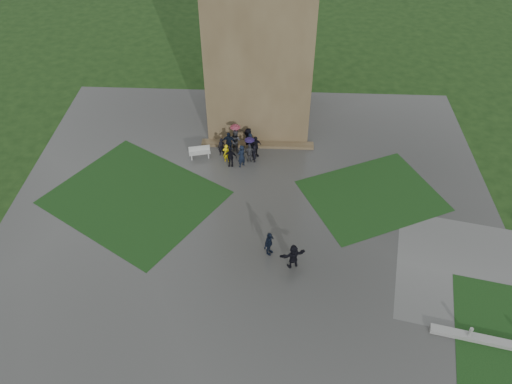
{
  "coord_description": "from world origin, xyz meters",
  "views": [
    {
      "loc": [
        1.41,
        -21.66,
        24.23
      ],
      "look_at": [
        0.21,
        3.69,
        1.2
      ],
      "focal_mm": 35.0,
      "sensor_mm": 36.0,
      "label": 1
    }
  ],
  "objects_px": {
    "tower": "(260,14)",
    "pedestrian_mid": "(269,244)",
    "bench": "(200,152)",
    "pedestrian_near": "(293,256)"
  },
  "relations": [
    {
      "from": "tower",
      "to": "bench",
      "type": "relative_size",
      "value": 10.48
    },
    {
      "from": "bench",
      "to": "pedestrian_mid",
      "type": "xyz_separation_m",
      "value": [
        5.66,
        -9.6,
        0.41
      ]
    },
    {
      "from": "tower",
      "to": "pedestrian_mid",
      "type": "distance_m",
      "value": 17.74
    },
    {
      "from": "tower",
      "to": "bench",
      "type": "distance_m",
      "value": 11.38
    },
    {
      "from": "tower",
      "to": "pedestrian_near",
      "type": "bearing_deg",
      "value": -80.67
    },
    {
      "from": "tower",
      "to": "pedestrian_mid",
      "type": "xyz_separation_m",
      "value": [
        1.23,
        -15.75,
        -8.08
      ]
    },
    {
      "from": "tower",
      "to": "pedestrian_mid",
      "type": "height_order",
      "value": "tower"
    },
    {
      "from": "pedestrian_mid",
      "to": "pedestrian_near",
      "type": "distance_m",
      "value": 1.79
    },
    {
      "from": "pedestrian_near",
      "to": "pedestrian_mid",
      "type": "bearing_deg",
      "value": -52.86
    },
    {
      "from": "pedestrian_mid",
      "to": "pedestrian_near",
      "type": "height_order",
      "value": "pedestrian_mid"
    }
  ]
}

